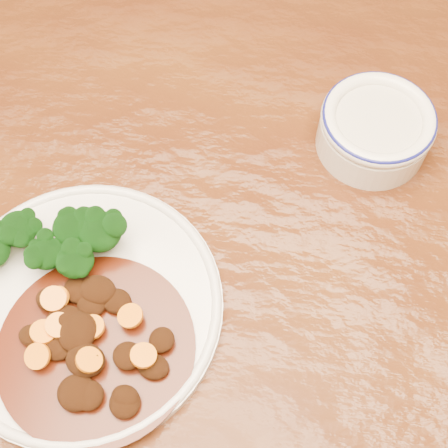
# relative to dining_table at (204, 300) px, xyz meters

# --- Properties ---
(ground) EXTENTS (4.00, 4.00, 0.00)m
(ground) POSITION_rel_dining_table_xyz_m (0.00, 0.00, -0.67)
(ground) COLOR #432310
(ground) RESTS_ON ground
(dining_table) EXTENTS (1.60, 1.09, 0.75)m
(dining_table) POSITION_rel_dining_table_xyz_m (0.00, 0.00, 0.00)
(dining_table) COLOR #542B0E
(dining_table) RESTS_ON ground
(dinner_plate) EXTENTS (0.28, 0.28, 0.02)m
(dinner_plate) POSITION_rel_dining_table_xyz_m (-0.11, -0.07, 0.09)
(dinner_plate) COLOR silver
(dinner_plate) RESTS_ON dining_table
(broccoli_florets) EXTENTS (0.14, 0.09, 0.05)m
(broccoli_florets) POSITION_rel_dining_table_xyz_m (-0.15, -0.02, 0.12)
(broccoli_florets) COLOR olive
(broccoli_florets) RESTS_ON dinner_plate
(mince_stew) EXTENTS (0.19, 0.19, 0.03)m
(mince_stew) POSITION_rel_dining_table_xyz_m (-0.08, -0.11, 0.10)
(mince_stew) COLOR #401406
(mince_stew) RESTS_ON dinner_plate
(dip_bowl) EXTENTS (0.13, 0.13, 0.06)m
(dip_bowl) POSITION_rel_dining_table_xyz_m (0.15, 0.21, 0.11)
(dip_bowl) COLOR silver
(dip_bowl) RESTS_ON dining_table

